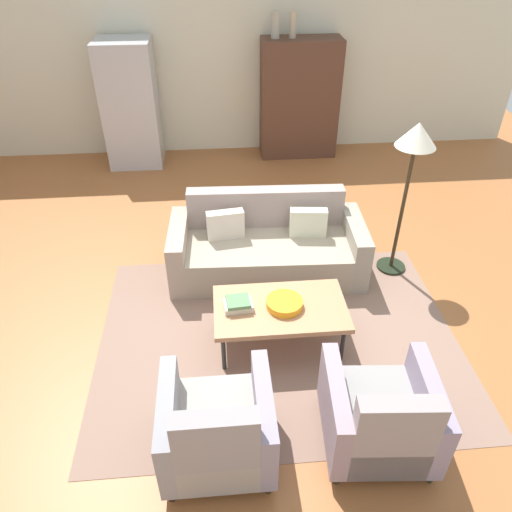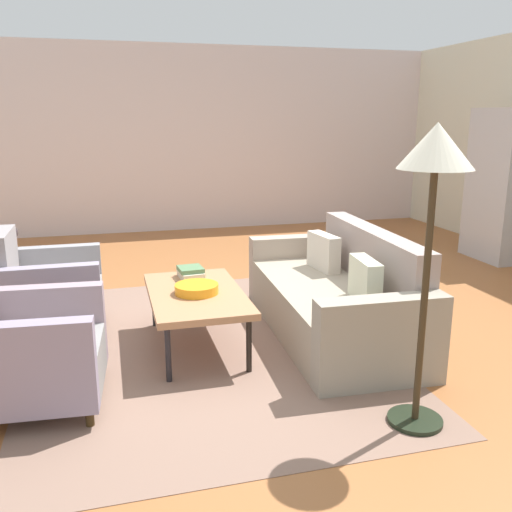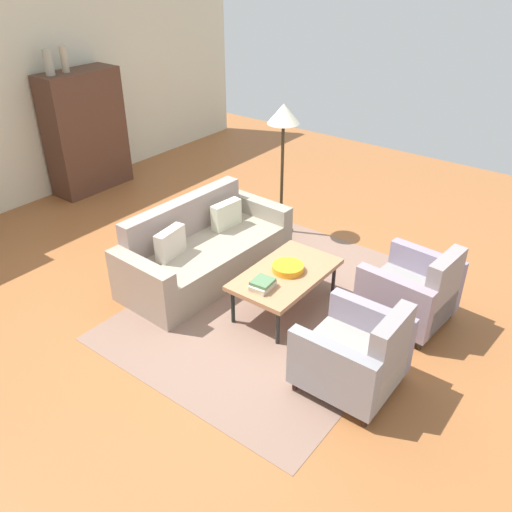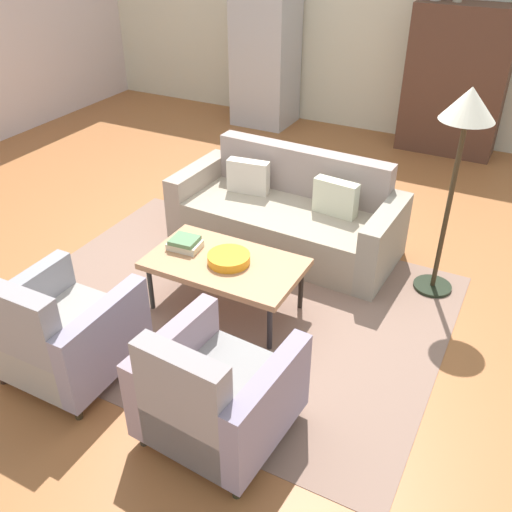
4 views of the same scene
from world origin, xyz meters
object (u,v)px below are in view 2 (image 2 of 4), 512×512
object	(u,v)px
armchair_left	(43,294)
fruit_bowl	(197,289)
armchair_right	(23,353)
coffee_table	(196,296)
couch	(339,299)
book_stack	(191,273)
floor_lamp	(434,176)
refrigerator	(509,185)

from	to	relation	value
armchair_left	fruit_bowl	size ratio (longest dim) A/B	2.67
armchair_left	armchair_right	xyz separation A→B (m)	(1.20, 0.00, 0.00)
coffee_table	couch	bearing A→B (deg)	89.83
coffee_table	book_stack	distance (m)	0.39
coffee_table	book_stack	bearing A→B (deg)	177.35
fruit_bowl	armchair_left	bearing A→B (deg)	-118.62
couch	floor_lamp	size ratio (longest dim) A/B	1.24
fruit_bowl	couch	bearing A→B (deg)	91.58
coffee_table	book_stack	xyz separation A→B (m)	(-0.38, 0.02, 0.08)
armchair_right	fruit_bowl	xyz separation A→B (m)	(-0.56, 1.17, 0.14)
couch	book_stack	distance (m)	1.25
armchair_right	fruit_bowl	distance (m)	1.30
fruit_bowl	floor_lamp	size ratio (longest dim) A/B	0.19
refrigerator	floor_lamp	distance (m)	4.49
armchair_right	fruit_bowl	size ratio (longest dim) A/B	2.67
armchair_left	floor_lamp	distance (m)	3.20
armchair_left	refrigerator	distance (m)	5.50
couch	refrigerator	bearing A→B (deg)	-57.28
armchair_left	fruit_bowl	world-z (taller)	armchair_left
couch	coffee_table	size ratio (longest dim) A/B	1.78
couch	armchair_left	size ratio (longest dim) A/B	2.43
fruit_bowl	floor_lamp	bearing A→B (deg)	37.22
armchair_right	book_stack	size ratio (longest dim) A/B	3.22
armchair_left	book_stack	xyz separation A→B (m)	(0.22, 1.18, 0.15)
fruit_bowl	refrigerator	size ratio (longest dim) A/B	0.18
couch	book_stack	xyz separation A→B (m)	(-0.38, -1.17, 0.21)
couch	fruit_bowl	size ratio (longest dim) A/B	6.47
book_stack	coffee_table	bearing A→B (deg)	-2.65
coffee_table	armchair_right	xyz separation A→B (m)	(0.59, -1.17, -0.07)
armchair_right	floor_lamp	distance (m)	2.62
floor_lamp	fruit_bowl	bearing A→B (deg)	-142.78
book_stack	refrigerator	bearing A→B (deg)	108.28
couch	refrigerator	size ratio (longest dim) A/B	1.15
fruit_bowl	armchair_right	bearing A→B (deg)	-64.40
refrigerator	coffee_table	bearing A→B (deg)	-67.24
armchair_right	book_stack	xyz separation A→B (m)	(-0.97, 1.18, 0.15)
coffee_table	floor_lamp	xyz separation A→B (m)	(1.43, 1.06, 1.03)
coffee_table	refrigerator	xyz separation A→B (m)	(-1.76, 4.18, 0.51)
floor_lamp	book_stack	bearing A→B (deg)	-150.09
couch	coffee_table	world-z (taller)	couch
armchair_right	book_stack	bearing A→B (deg)	133.79
coffee_table	armchair_left	bearing A→B (deg)	-117.23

